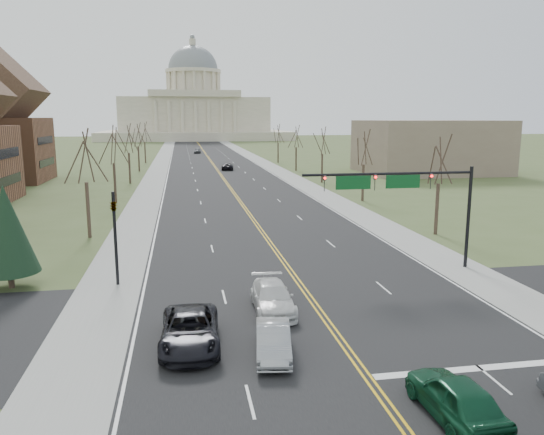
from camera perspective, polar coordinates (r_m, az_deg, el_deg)
name	(u,v)px	position (r m, az deg, el deg)	size (l,w,h in m)	color
ground	(360,367)	(23.87, 9.42, -15.57)	(600.00, 600.00, 0.00)	#44542A
road	(211,161)	(130.79, -6.56, 6.01)	(20.00, 380.00, 0.01)	black
cross_road	(323,316)	(29.11, 5.51, -10.50)	(120.00, 14.00, 0.01)	black
sidewalk_left	(161,162)	(130.67, -11.84, 5.86)	(4.00, 380.00, 0.03)	gray
sidewalk_right	(260,161)	(132.00, -1.32, 6.13)	(4.00, 380.00, 0.03)	gray
center_line	(211,161)	(130.79, -6.56, 6.02)	(0.42, 380.00, 0.01)	gold
edge_line_left	(170,162)	(130.61, -10.88, 5.89)	(0.15, 380.00, 0.01)	silver
edge_line_right	(251,161)	(131.70, -2.27, 6.11)	(0.15, 380.00, 0.01)	silver
stop_bar	(480,368)	(25.06, 21.45, -14.84)	(9.50, 0.50, 0.01)	silver
capitol	(194,110)	(270.20, -8.36, 11.36)	(90.00, 60.00, 50.00)	beige
signal_mast	(402,189)	(37.05, 13.79, 3.03)	(12.12, 0.44, 7.20)	black
signal_left	(115,228)	(34.60, -16.55, -1.08)	(0.32, 0.36, 6.00)	black
tree_r_0	(439,163)	(49.85, 17.57, 5.64)	(3.74, 3.74, 8.50)	#3D2C24
tree_l_0	(85,159)	(48.99, -19.48, 5.91)	(3.96, 3.96, 9.00)	#3D2C24
tree_r_1	(364,150)	(68.20, 9.87, 7.21)	(3.74, 3.74, 8.50)	#3D2C24
tree_l_1	(113,147)	(68.75, -16.74, 7.27)	(3.96, 3.96, 9.00)	#3D2C24
tree_r_2	(322,142)	(87.28, 5.45, 8.04)	(3.74, 3.74, 8.50)	#3D2C24
tree_l_2	(128,140)	(88.62, -15.21, 8.01)	(3.96, 3.96, 9.00)	#3D2C24
tree_r_3	(296,138)	(106.70, 2.62, 8.55)	(3.74, 3.74, 8.50)	#3D2C24
tree_l_3	(138,136)	(108.53, -14.24, 8.48)	(3.96, 3.96, 9.00)	#3D2C24
tree_r_4	(278,135)	(126.30, 0.66, 8.89)	(3.74, 3.74, 8.50)	#3D2C24
tree_l_4	(144,133)	(128.48, -13.57, 8.80)	(3.96, 3.96, 9.00)	#3D2C24
conifer_l	(6,229)	(36.44, -26.66, -1.15)	(3.64, 3.64, 6.50)	#3D2C24
bldg_right_mass	(429,147)	(107.30, 16.55, 7.31)	(25.00, 20.00, 10.00)	#776455
car_nb_inner_lead	(456,397)	(20.69, 19.17, -17.82)	(1.93, 4.79, 1.63)	#0E3E25
car_sb_inner_lead	(273,341)	(24.25, 0.12, -13.10)	(1.49, 4.29, 1.41)	gray
car_sb_outer_lead	(190,330)	(25.38, -8.82, -11.87)	(2.67, 5.80, 1.61)	black
car_sb_inner_second	(273,298)	(29.43, 0.07, -8.62)	(2.13, 5.24, 1.52)	silver
car_far_nb	(227,166)	(109.13, -4.81, 5.50)	(2.29, 4.97, 1.38)	black
car_far_sb	(197,151)	(161.03, -8.04, 7.11)	(1.76, 4.37, 1.49)	#505358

